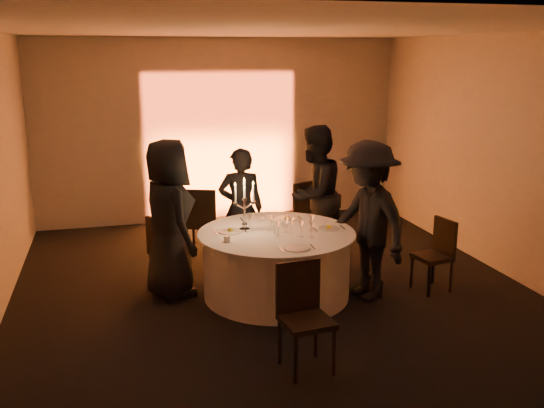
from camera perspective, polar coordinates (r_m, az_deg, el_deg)
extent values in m
plane|color=black|center=(7.17, 0.42, -8.55)|extent=(7.00, 7.00, 0.00)
plane|color=silver|center=(6.62, 0.47, 16.18)|extent=(7.00, 7.00, 0.00)
plane|color=#A19E96|center=(10.11, -4.88, 6.89)|extent=(7.00, 0.00, 7.00)
plane|color=#A19E96|center=(3.60, 15.54, -6.91)|extent=(7.00, 0.00, 7.00)
plane|color=#A19E96|center=(8.06, 21.53, 4.12)|extent=(0.00, 7.00, 7.00)
cube|color=black|center=(10.11, -4.41, -1.50)|extent=(0.25, 0.12, 0.10)
cylinder|color=black|center=(7.16, 0.42, -8.44)|extent=(0.60, 0.60, 0.03)
cylinder|color=black|center=(7.03, 0.42, -5.73)|extent=(0.20, 0.20, 0.75)
cylinder|color=white|center=(7.03, 0.42, -5.73)|extent=(1.68, 1.68, 0.75)
cylinder|color=white|center=(6.91, 0.43, -2.72)|extent=(1.80, 1.80, 0.02)
cube|color=black|center=(7.47, -9.68, -4.43)|extent=(0.51, 0.51, 0.05)
cube|color=black|center=(7.31, -10.83, -2.99)|extent=(0.23, 0.34, 0.43)
cylinder|color=black|center=(7.51, -7.89, -5.96)|extent=(0.04, 0.04, 0.40)
cylinder|color=black|center=(7.75, -9.36, -5.37)|extent=(0.04, 0.04, 0.40)
cylinder|color=black|center=(7.33, -9.88, -6.55)|extent=(0.04, 0.04, 0.40)
cylinder|color=black|center=(7.58, -11.32, -5.92)|extent=(0.04, 0.04, 0.40)
cube|color=black|center=(8.35, -6.48, -1.84)|extent=(0.57, 0.57, 0.05)
cube|color=black|center=(8.10, -6.83, -0.38)|extent=(0.42, 0.19, 0.50)
cylinder|color=black|center=(8.56, -4.94, -3.12)|extent=(0.04, 0.04, 0.47)
cylinder|color=black|center=(8.64, -7.38, -3.03)|extent=(0.04, 0.04, 0.47)
cylinder|color=black|center=(8.21, -5.43, -3.88)|extent=(0.04, 0.04, 0.47)
cylinder|color=black|center=(8.29, -7.98, -3.78)|extent=(0.04, 0.04, 0.47)
cube|color=black|center=(8.65, 2.27, -1.13)|extent=(0.59, 0.59, 0.05)
cube|color=black|center=(8.44, 3.20, 0.41)|extent=(0.42, 0.22, 0.51)
cylinder|color=black|center=(8.98, 2.35, -2.22)|extent=(0.04, 0.04, 0.48)
cylinder|color=black|center=(8.74, 0.48, -2.67)|extent=(0.04, 0.04, 0.48)
cylinder|color=black|center=(8.71, 4.04, -2.76)|extent=(0.04, 0.04, 0.48)
cylinder|color=black|center=(8.46, 2.15, -3.25)|extent=(0.04, 0.04, 0.48)
cube|color=black|center=(7.42, 14.84, -4.86)|extent=(0.43, 0.43, 0.05)
cube|color=black|center=(7.45, 15.96, -2.96)|extent=(0.10, 0.38, 0.43)
cylinder|color=black|center=(7.50, 13.00, -6.22)|extent=(0.04, 0.04, 0.40)
cylinder|color=black|center=(7.27, 14.56, -6.98)|extent=(0.04, 0.04, 0.40)
cylinder|color=black|center=(7.70, 14.91, -5.81)|extent=(0.04, 0.04, 0.40)
cylinder|color=black|center=(7.47, 16.48, -6.54)|extent=(0.04, 0.04, 0.40)
cube|color=black|center=(5.42, 3.27, -10.99)|extent=(0.47, 0.47, 0.05)
cube|color=black|center=(5.48, 2.46, -7.73)|extent=(0.42, 0.09, 0.48)
cylinder|color=black|center=(5.31, 2.25, -14.38)|extent=(0.04, 0.04, 0.45)
cylinder|color=black|center=(5.45, 5.83, -13.65)|extent=(0.04, 0.04, 0.45)
cylinder|color=black|center=(5.61, 0.72, -12.75)|extent=(0.04, 0.04, 0.45)
cylinder|color=black|center=(5.74, 4.14, -12.12)|extent=(0.04, 0.04, 0.45)
imported|color=black|center=(6.99, -9.70, -1.40)|extent=(0.81, 1.02, 1.83)
imported|color=black|center=(7.82, -2.95, -0.47)|extent=(0.64, 0.48, 1.59)
imported|color=black|center=(8.03, 4.02, 0.85)|extent=(1.14, 1.11, 1.85)
imported|color=black|center=(6.93, 8.99, -1.55)|extent=(0.98, 1.32, 1.82)
cylinder|color=white|center=(6.92, -3.95, -2.59)|extent=(0.27, 0.27, 0.01)
cube|color=#BBBBC0|center=(6.89, -5.33, -2.70)|extent=(0.01, 0.17, 0.01)
cube|color=#BBBBC0|center=(6.95, -2.57, -2.49)|extent=(0.02, 0.17, 0.01)
sphere|color=yellow|center=(6.91, -3.95, -2.25)|extent=(0.07, 0.07, 0.07)
cylinder|color=white|center=(7.44, -1.58, -1.37)|extent=(0.24, 0.24, 0.01)
cube|color=#BBBBC0|center=(7.40, -2.86, -1.47)|extent=(0.02, 0.17, 0.01)
cube|color=#BBBBC0|center=(7.48, -0.31, -1.29)|extent=(0.02, 0.17, 0.01)
cylinder|color=white|center=(7.43, 1.38, -1.38)|extent=(0.29, 0.29, 0.01)
cube|color=#BBBBC0|center=(7.39, 0.11, -1.48)|extent=(0.02, 0.17, 0.01)
cube|color=#BBBBC0|center=(7.48, 2.63, -1.30)|extent=(0.02, 0.17, 0.01)
sphere|color=yellow|center=(7.42, 1.38, -1.07)|extent=(0.07, 0.07, 0.07)
cylinder|color=white|center=(7.05, 5.37, -2.30)|extent=(0.24, 0.24, 0.01)
cube|color=#BBBBC0|center=(6.99, 4.06, -2.42)|extent=(0.02, 0.17, 0.01)
cube|color=#BBBBC0|center=(7.11, 6.66, -2.21)|extent=(0.01, 0.17, 0.01)
sphere|color=yellow|center=(7.04, 5.38, -1.98)|extent=(0.07, 0.07, 0.07)
cylinder|color=white|center=(6.34, 2.37, -4.15)|extent=(0.28, 0.28, 0.01)
cube|color=#BBBBC0|center=(6.29, 0.88, -4.29)|extent=(0.02, 0.17, 0.01)
cube|color=#BBBBC0|center=(6.39, 3.83, -4.03)|extent=(0.02, 0.17, 0.01)
cylinder|color=white|center=(6.57, -4.25, -3.52)|extent=(0.11, 0.11, 0.01)
cylinder|color=white|center=(6.56, -4.26, -3.24)|extent=(0.07, 0.07, 0.06)
cylinder|color=silver|center=(6.98, -2.59, -2.40)|extent=(0.12, 0.12, 0.02)
sphere|color=silver|center=(6.96, -2.59, -1.95)|extent=(0.07, 0.07, 0.07)
cylinder|color=silver|center=(6.93, -2.60, -0.95)|extent=(0.02, 0.02, 0.33)
cylinder|color=silver|center=(6.88, -2.62, 0.48)|extent=(0.05, 0.05, 0.03)
cylinder|color=white|center=(6.86, -2.63, 1.37)|extent=(0.02, 0.02, 0.21)
cone|color=orange|center=(6.83, -2.64, 2.39)|extent=(0.02, 0.02, 0.03)
cylinder|color=silver|center=(6.89, -3.04, -0.21)|extent=(0.12, 0.02, 0.08)
cylinder|color=silver|center=(6.87, -3.48, 0.03)|extent=(0.05, 0.05, 0.03)
cylinder|color=white|center=(6.85, -3.49, 0.93)|extent=(0.02, 0.02, 0.21)
cone|color=orange|center=(6.82, -3.50, 1.95)|extent=(0.02, 0.02, 0.03)
cylinder|color=silver|center=(6.91, -2.18, -0.16)|extent=(0.12, 0.02, 0.08)
cylinder|color=silver|center=(6.92, -1.76, 0.14)|extent=(0.05, 0.05, 0.03)
cylinder|color=white|center=(6.89, -1.77, 1.03)|extent=(0.02, 0.02, 0.21)
cone|color=orange|center=(6.87, -1.77, 2.05)|extent=(0.02, 0.02, 0.03)
cylinder|color=silver|center=(6.73, 2.76, -3.09)|extent=(0.06, 0.06, 0.01)
cylinder|color=silver|center=(6.71, 2.77, -2.67)|extent=(0.01, 0.01, 0.10)
cone|color=silver|center=(6.69, 2.78, -1.93)|extent=(0.07, 0.07, 0.09)
cylinder|color=silver|center=(6.82, 1.88, -2.83)|extent=(0.06, 0.06, 0.01)
cylinder|color=silver|center=(6.81, 1.88, -2.42)|extent=(0.01, 0.01, 0.10)
cone|color=silver|center=(6.78, 1.89, -1.69)|extent=(0.07, 0.07, 0.09)
cylinder|color=silver|center=(7.01, -2.13, -2.38)|extent=(0.06, 0.06, 0.01)
cylinder|color=silver|center=(6.99, -2.13, -1.97)|extent=(0.01, 0.01, 0.10)
cone|color=silver|center=(6.97, -2.14, -1.26)|extent=(0.07, 0.07, 0.09)
cylinder|color=silver|center=(6.93, -0.14, -2.56)|extent=(0.06, 0.06, 0.01)
cylinder|color=silver|center=(6.91, -0.14, -2.15)|extent=(0.01, 0.01, 0.10)
cone|color=silver|center=(6.89, -0.14, -1.43)|extent=(0.07, 0.07, 0.09)
cylinder|color=silver|center=(6.97, 3.72, -2.50)|extent=(0.06, 0.06, 0.01)
cylinder|color=silver|center=(6.95, 3.73, -2.09)|extent=(0.01, 0.01, 0.10)
cone|color=silver|center=(6.93, 3.74, -1.37)|extent=(0.07, 0.07, 0.09)
cylinder|color=silver|center=(6.74, 0.61, -3.05)|extent=(0.06, 0.06, 0.01)
cylinder|color=silver|center=(6.72, 0.61, -2.62)|extent=(0.01, 0.01, 0.10)
cone|color=silver|center=(6.70, 0.61, -1.89)|extent=(0.07, 0.07, 0.09)
cylinder|color=silver|center=(6.71, 3.76, -3.15)|extent=(0.06, 0.06, 0.01)
cylinder|color=silver|center=(6.70, 3.76, -2.72)|extent=(0.01, 0.01, 0.10)
cone|color=silver|center=(6.67, 3.78, -1.98)|extent=(0.07, 0.07, 0.09)
cylinder|color=silver|center=(6.88, 1.38, -2.70)|extent=(0.06, 0.06, 0.01)
cylinder|color=silver|center=(6.86, 1.38, -2.28)|extent=(0.01, 0.01, 0.10)
cone|color=silver|center=(6.84, 1.39, -1.56)|extent=(0.07, 0.07, 0.09)
cylinder|color=silver|center=(7.10, 1.23, -1.81)|extent=(0.07, 0.07, 0.09)
cylinder|color=silver|center=(6.81, 0.43, -2.48)|extent=(0.07, 0.07, 0.09)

